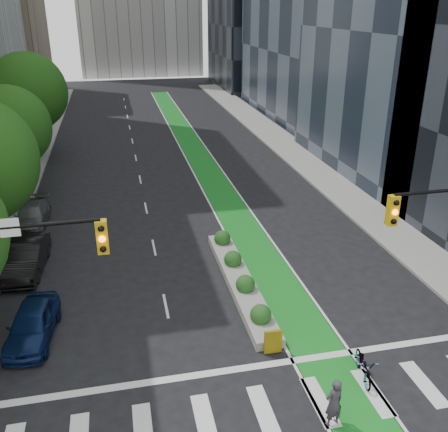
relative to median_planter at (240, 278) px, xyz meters
name	(u,v)px	position (x,y,z in m)	size (l,w,h in m)	color
ground	(255,390)	(-1.20, -7.04, -0.37)	(160.00, 160.00, 0.00)	black
sidewalk_left	(15,183)	(-13.00, 17.96, -0.30)	(3.60, 90.00, 0.15)	gray
sidewalk_right	(309,163)	(10.60, 17.96, -0.30)	(3.60, 90.00, 0.15)	gray
bike_lane_paint	(197,154)	(1.80, 22.96, -0.37)	(2.20, 70.00, 0.01)	#167C21
tree_midfar	(9,128)	(-12.20, 14.96, 4.57)	(5.60, 5.60, 7.76)	black
tree_far	(28,92)	(-12.20, 24.96, 5.32)	(6.60, 6.60, 9.00)	black
median_planter	(240,278)	(0.00, 0.00, 0.00)	(1.20, 10.26, 1.10)	gray
bicycle	(364,365)	(2.81, -7.20, 0.14)	(0.68, 1.95, 1.02)	gray
cyclist	(334,403)	(0.80, -9.04, 0.51)	(0.64, 0.42, 1.77)	#38323C
parked_car_left_near	(32,324)	(-9.18, -2.23, 0.33)	(1.66, 4.14, 1.41)	#0C1D48
parked_car_left_mid	(26,257)	(-10.21, 3.71, 0.41)	(1.66, 4.76, 1.57)	black
parked_car_left_far	(31,215)	(-10.70, 9.63, 0.29)	(1.84, 4.53, 1.31)	#505355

